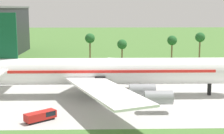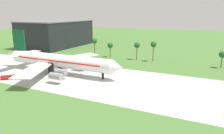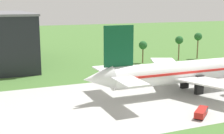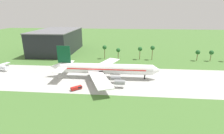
% 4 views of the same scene
% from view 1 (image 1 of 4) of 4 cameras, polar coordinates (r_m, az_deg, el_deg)
% --- Properties ---
extents(jet_airliner, '(69.13, 57.94, 19.87)m').
position_cam_1_polar(jet_airliner, '(81.67, -0.92, -0.74)').
color(jet_airliner, white).
rests_on(jet_airliner, ground_plane).
extents(baggage_tug, '(5.86, 5.38, 1.81)m').
position_cam_1_polar(baggage_tug, '(66.01, -11.63, -7.95)').
color(baggage_tug, black).
rests_on(baggage_tug, ground_plane).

